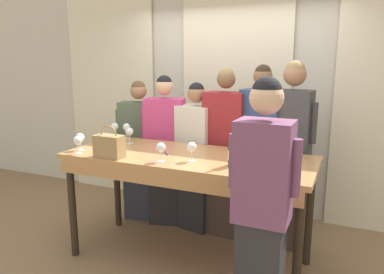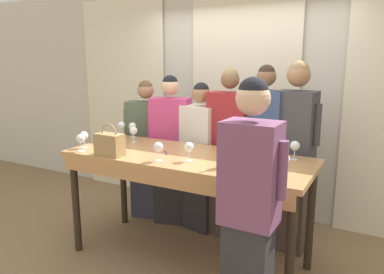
{
  "view_description": "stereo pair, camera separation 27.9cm",
  "coord_description": "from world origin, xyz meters",
  "px_view_note": "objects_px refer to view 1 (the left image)",
  "views": [
    {
      "loc": [
        1.34,
        -2.99,
        1.91
      ],
      "look_at": [
        0.0,
        0.09,
        1.19
      ],
      "focal_mm": 35.0,
      "sensor_mm": 36.0,
      "label": 1
    },
    {
      "loc": [
        1.59,
        -2.87,
        1.91
      ],
      "look_at": [
        0.0,
        0.09,
        1.19
      ],
      "focal_mm": 35.0,
      "sensor_mm": 36.0,
      "label": 2
    }
  ],
  "objects_px": {
    "wine_bottle": "(233,152)",
    "guest_olive_jacket": "(140,150)",
    "wine_glass_front_right": "(78,141)",
    "guest_beige_cap": "(291,153)",
    "wine_glass_front_left": "(250,138)",
    "wine_glass_center_left": "(115,127)",
    "guest_navy_coat": "(260,153)",
    "guest_cream_sweater": "(196,157)",
    "guest_pink_top": "(165,150)",
    "tasting_bar": "(187,168)",
    "wine_glass_center_mid": "(127,127)",
    "wine_glass_back_left": "(294,144)",
    "wine_glass_back_right": "(80,138)",
    "handbag": "(109,146)",
    "host_pouring": "(262,208)",
    "guest_striped_shirt": "(225,153)",
    "wine_glass_front_mid": "(192,147)",
    "wine_glass_near_host": "(129,132)",
    "wine_glass_back_mid": "(161,148)",
    "wine_glass_center_right": "(290,158)"
  },
  "relations": [
    {
      "from": "guest_beige_cap",
      "to": "host_pouring",
      "type": "distance_m",
      "value": 1.35
    },
    {
      "from": "tasting_bar",
      "to": "guest_olive_jacket",
      "type": "height_order",
      "value": "guest_olive_jacket"
    },
    {
      "from": "wine_bottle",
      "to": "guest_striped_shirt",
      "type": "height_order",
      "value": "guest_striped_shirt"
    },
    {
      "from": "wine_glass_front_mid",
      "to": "wine_glass_front_right",
      "type": "height_order",
      "value": "same"
    },
    {
      "from": "tasting_bar",
      "to": "wine_glass_back_right",
      "type": "xyz_separation_m",
      "value": [
        -1.02,
        -0.21,
        0.23
      ]
    },
    {
      "from": "wine_glass_back_left",
      "to": "wine_glass_front_mid",
      "type": "bearing_deg",
      "value": -148.76
    },
    {
      "from": "wine_glass_center_mid",
      "to": "wine_glass_back_left",
      "type": "relative_size",
      "value": 1.0
    },
    {
      "from": "wine_bottle",
      "to": "guest_pink_top",
      "type": "distance_m",
      "value": 1.35
    },
    {
      "from": "wine_glass_center_mid",
      "to": "wine_glass_back_right",
      "type": "relative_size",
      "value": 1.0
    },
    {
      "from": "handbag",
      "to": "wine_glass_back_right",
      "type": "relative_size",
      "value": 1.76
    },
    {
      "from": "wine_glass_front_right",
      "to": "guest_navy_coat",
      "type": "distance_m",
      "value": 1.78
    },
    {
      "from": "wine_glass_back_mid",
      "to": "host_pouring",
      "type": "xyz_separation_m",
      "value": [
        0.97,
        -0.41,
        -0.22
      ]
    },
    {
      "from": "wine_glass_near_host",
      "to": "wine_glass_front_left",
      "type": "bearing_deg",
      "value": 9.64
    },
    {
      "from": "wine_glass_front_right",
      "to": "guest_beige_cap",
      "type": "relative_size",
      "value": 0.09
    },
    {
      "from": "wine_glass_back_mid",
      "to": "guest_beige_cap",
      "type": "height_order",
      "value": "guest_beige_cap"
    },
    {
      "from": "tasting_bar",
      "to": "host_pouring",
      "type": "height_order",
      "value": "host_pouring"
    },
    {
      "from": "wine_glass_center_left",
      "to": "wine_glass_center_mid",
      "type": "height_order",
      "value": "same"
    },
    {
      "from": "wine_glass_front_right",
      "to": "guest_navy_coat",
      "type": "xyz_separation_m",
      "value": [
        1.45,
        1.01,
        -0.21
      ]
    },
    {
      "from": "handbag",
      "to": "host_pouring",
      "type": "xyz_separation_m",
      "value": [
        1.45,
        -0.35,
        -0.21
      ]
    },
    {
      "from": "guest_striped_shirt",
      "to": "host_pouring",
      "type": "xyz_separation_m",
      "value": [
        0.71,
        -1.35,
        0.01
      ]
    },
    {
      "from": "guest_cream_sweater",
      "to": "wine_glass_front_mid",
      "type": "bearing_deg",
      "value": -69.72
    },
    {
      "from": "wine_glass_front_right",
      "to": "host_pouring",
      "type": "xyz_separation_m",
      "value": [
        1.79,
        -0.34,
        -0.22
      ]
    },
    {
      "from": "wine_glass_center_left",
      "to": "guest_pink_top",
      "type": "xyz_separation_m",
      "value": [
        0.47,
        0.28,
        -0.29
      ]
    },
    {
      "from": "wine_glass_front_mid",
      "to": "wine_glass_near_host",
      "type": "distance_m",
      "value": 0.92
    },
    {
      "from": "wine_bottle",
      "to": "guest_olive_jacket",
      "type": "height_order",
      "value": "guest_olive_jacket"
    },
    {
      "from": "wine_glass_center_right",
      "to": "guest_navy_coat",
      "type": "bearing_deg",
      "value": 116.94
    },
    {
      "from": "wine_glass_front_mid",
      "to": "handbag",
      "type": "bearing_deg",
      "value": -165.97
    },
    {
      "from": "guest_pink_top",
      "to": "host_pouring",
      "type": "distance_m",
      "value": 1.96
    },
    {
      "from": "wine_bottle",
      "to": "wine_glass_front_mid",
      "type": "xyz_separation_m",
      "value": [
        -0.36,
        -0.01,
        0.0
      ]
    },
    {
      "from": "tasting_bar",
      "to": "host_pouring",
      "type": "relative_size",
      "value": 1.26
    },
    {
      "from": "guest_navy_coat",
      "to": "guest_cream_sweater",
      "type": "bearing_deg",
      "value": 180.0
    },
    {
      "from": "wine_glass_front_mid",
      "to": "guest_olive_jacket",
      "type": "xyz_separation_m",
      "value": [
        -1.01,
        0.82,
        -0.32
      ]
    },
    {
      "from": "wine_bottle",
      "to": "wine_glass_back_right",
      "type": "bearing_deg",
      "value": -176.91
    },
    {
      "from": "wine_glass_front_right",
      "to": "wine_glass_center_left",
      "type": "distance_m",
      "value": 0.74
    },
    {
      "from": "wine_glass_back_left",
      "to": "guest_cream_sweater",
      "type": "height_order",
      "value": "guest_cream_sweater"
    },
    {
      "from": "wine_glass_center_right",
      "to": "wine_glass_back_mid",
      "type": "bearing_deg",
      "value": -173.62
    },
    {
      "from": "handbag",
      "to": "guest_olive_jacket",
      "type": "height_order",
      "value": "guest_olive_jacket"
    },
    {
      "from": "wine_bottle",
      "to": "guest_olive_jacket",
      "type": "relative_size",
      "value": 0.19
    },
    {
      "from": "wine_glass_front_left",
      "to": "wine_glass_front_right",
      "type": "distance_m",
      "value": 1.6
    },
    {
      "from": "wine_bottle",
      "to": "guest_beige_cap",
      "type": "height_order",
      "value": "guest_beige_cap"
    },
    {
      "from": "wine_glass_back_left",
      "to": "guest_striped_shirt",
      "type": "distance_m",
      "value": 0.87
    },
    {
      "from": "guest_pink_top",
      "to": "guest_navy_coat",
      "type": "height_order",
      "value": "guest_navy_coat"
    },
    {
      "from": "wine_glass_front_left",
      "to": "wine_glass_center_left",
      "type": "bearing_deg",
      "value": -179.21
    },
    {
      "from": "wine_bottle",
      "to": "wine_glass_back_mid",
      "type": "relative_size",
      "value": 1.9
    },
    {
      "from": "wine_glass_near_host",
      "to": "wine_glass_back_mid",
      "type": "bearing_deg",
      "value": -37.47
    },
    {
      "from": "wine_glass_back_mid",
      "to": "wine_glass_back_right",
      "type": "height_order",
      "value": "same"
    },
    {
      "from": "wine_glass_center_right",
      "to": "wine_glass_back_left",
      "type": "relative_size",
      "value": 1.0
    },
    {
      "from": "wine_glass_front_left",
      "to": "wine_glass_back_right",
      "type": "height_order",
      "value": "same"
    },
    {
      "from": "wine_glass_front_mid",
      "to": "wine_glass_center_left",
      "type": "bearing_deg",
      "value": 154.98
    },
    {
      "from": "wine_bottle",
      "to": "wine_glass_back_right",
      "type": "xyz_separation_m",
      "value": [
        -1.49,
        -0.08,
        0.0
      ]
    }
  ]
}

